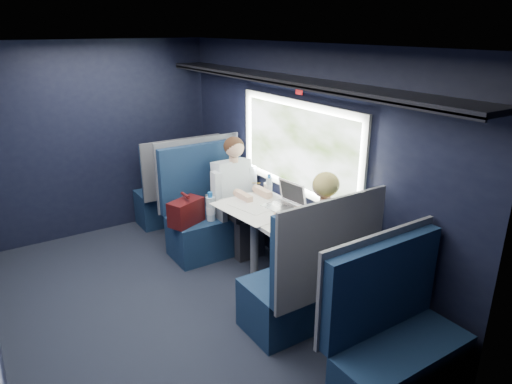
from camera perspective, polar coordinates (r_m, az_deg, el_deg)
ground at (r=4.40m, az=-10.19°, el=-14.00°), size 2.80×4.20×0.01m
room_shell at (r=3.79m, az=-11.23°, el=5.02°), size 3.00×4.40×2.40m
table at (r=4.51m, az=1.41°, el=-3.11°), size 0.62×1.00×0.74m
seat_bay_near at (r=5.19m, az=-5.87°, el=-2.84°), size 1.09×0.62×1.26m
seat_bay_far at (r=3.90m, az=6.51°, el=-11.29°), size 1.04×0.62×1.26m
seat_row_front at (r=6.00m, az=-9.78°, el=-0.00°), size 1.04×0.51×1.16m
seat_row_back at (r=3.38m, az=16.89°, el=-17.81°), size 1.04×0.51×1.16m
man at (r=5.07m, az=-2.40°, el=0.23°), size 0.53×0.56×1.32m
woman at (r=4.01m, az=7.95°, el=-5.36°), size 0.53×0.56×1.32m
papers at (r=4.50m, az=-0.43°, el=-2.07°), size 0.60×0.81×0.01m
laptop at (r=4.52m, az=3.90°, el=-1.06°), size 0.31×0.38×0.27m
bottle_small at (r=4.85m, az=1.66°, el=0.82°), size 0.07×0.07×0.22m
cup at (r=4.96m, az=1.40°, el=0.62°), size 0.07×0.07×0.09m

